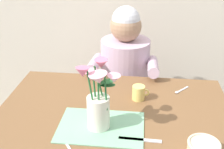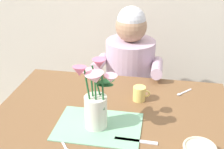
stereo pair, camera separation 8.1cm
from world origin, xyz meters
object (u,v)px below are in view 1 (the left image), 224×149
at_px(seated_person, 125,84).
at_px(flower_vase, 98,99).
at_px(coffee_cup, 139,93).
at_px(dinner_knife, 140,140).
at_px(ceramic_bowl, 204,148).

xyz_separation_m(seated_person, flower_vase, (-0.07, -0.76, 0.33)).
relative_size(seated_person, coffee_cup, 12.20).
height_order(dinner_knife, coffee_cup, coffee_cup).
height_order(seated_person, coffee_cup, seated_person).
xyz_separation_m(flower_vase, dinner_knife, (0.19, -0.07, -0.15)).
bearing_deg(flower_vase, coffee_cup, 57.02).
xyz_separation_m(seated_person, coffee_cup, (0.11, -0.49, 0.22)).
xyz_separation_m(flower_vase, ceramic_bowl, (0.45, -0.13, -0.12)).
relative_size(flower_vase, dinner_knife, 1.73).
bearing_deg(seated_person, dinner_knife, -76.99).
bearing_deg(ceramic_bowl, flower_vase, 164.21).
bearing_deg(seated_person, ceramic_bowl, -62.17).
distance_m(flower_vase, ceramic_bowl, 0.49).
relative_size(ceramic_bowl, coffee_cup, 1.46).
bearing_deg(dinner_knife, coffee_cup, 94.25).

